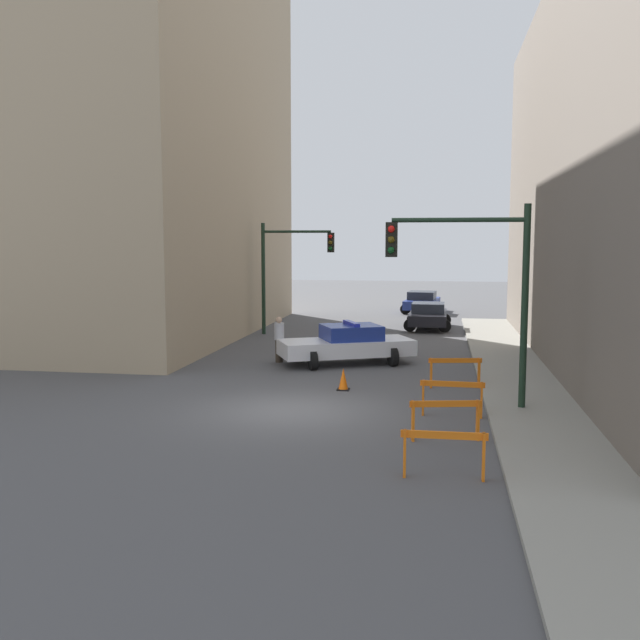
# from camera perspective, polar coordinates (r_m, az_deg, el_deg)

# --- Properties ---
(ground_plane) EXTENTS (120.00, 120.00, 0.00)m
(ground_plane) POSITION_cam_1_polar(r_m,az_deg,el_deg) (18.73, -2.30, -7.21)
(ground_plane) COLOR #4C4C4F
(sidewalk_right) EXTENTS (2.40, 44.00, 0.12)m
(sidewalk_right) POSITION_cam_1_polar(r_m,az_deg,el_deg) (18.50, 17.02, -7.47)
(sidewalk_right) COLOR gray
(sidewalk_right) RESTS_ON ground_plane
(building_corner_left) EXTENTS (14.00, 20.00, 18.61)m
(building_corner_left) POSITION_cam_1_polar(r_m,az_deg,el_deg) (35.83, -17.16, 13.99)
(building_corner_left) COLOR tan
(building_corner_left) RESTS_ON ground_plane
(traffic_light_near) EXTENTS (3.64, 0.35, 5.20)m
(traffic_light_near) POSITION_cam_1_polar(r_m,az_deg,el_deg) (18.69, 12.56, 3.56)
(traffic_light_near) COLOR black
(traffic_light_near) RESTS_ON sidewalk_right
(traffic_light_far) EXTENTS (3.44, 0.35, 5.20)m
(traffic_light_far) POSITION_cam_1_polar(r_m,az_deg,el_deg) (33.23, -2.73, 4.66)
(traffic_light_far) COLOR black
(traffic_light_far) RESTS_ON ground_plane
(police_car) EXTENTS (5.04, 3.66, 1.52)m
(police_car) POSITION_cam_1_polar(r_m,az_deg,el_deg) (25.43, 2.21, -1.93)
(police_car) COLOR white
(police_car) RESTS_ON ground_plane
(parked_car_near) EXTENTS (2.31, 4.32, 1.31)m
(parked_car_near) POSITION_cam_1_polar(r_m,az_deg,el_deg) (35.97, 8.65, 0.38)
(parked_car_near) COLOR black
(parked_car_near) RESTS_ON ground_plane
(parked_car_mid) EXTENTS (2.54, 4.45, 1.31)m
(parked_car_mid) POSITION_cam_1_polar(r_m,az_deg,el_deg) (43.93, 8.17, 1.47)
(parked_car_mid) COLOR navy
(parked_car_mid) RESTS_ON ground_plane
(pedestrian_crossing) EXTENTS (0.40, 0.40, 1.66)m
(pedestrian_crossing) POSITION_cam_1_polar(r_m,az_deg,el_deg) (25.80, -3.28, -1.50)
(pedestrian_crossing) COLOR #382D23
(pedestrian_crossing) RESTS_ON ground_plane
(barrier_front) EXTENTS (1.60, 0.18, 0.90)m
(barrier_front) POSITION_cam_1_polar(r_m,az_deg,el_deg) (13.55, 9.89, -9.94)
(barrier_front) COLOR orange
(barrier_front) RESTS_ON ground_plane
(barrier_mid) EXTENTS (1.58, 0.46, 0.90)m
(barrier_mid) POSITION_cam_1_polar(r_m,az_deg,el_deg) (16.04, 10.01, -7.36)
(barrier_mid) COLOR orange
(barrier_mid) RESTS_ON ground_plane
(barrier_back) EXTENTS (1.60, 0.21, 0.90)m
(barrier_back) POSITION_cam_1_polar(r_m,az_deg,el_deg) (18.21, 10.53, -5.72)
(barrier_back) COLOR orange
(barrier_back) RESTS_ON ground_plane
(barrier_corner) EXTENTS (1.58, 0.43, 0.90)m
(barrier_corner) POSITION_cam_1_polar(r_m,az_deg,el_deg) (21.73, 10.76, -3.76)
(barrier_corner) COLOR orange
(barrier_corner) RESTS_ON ground_plane
(traffic_cone) EXTENTS (0.36, 0.36, 0.66)m
(traffic_cone) POSITION_cam_1_polar(r_m,az_deg,el_deg) (21.10, 1.87, -4.77)
(traffic_cone) COLOR black
(traffic_cone) RESTS_ON ground_plane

